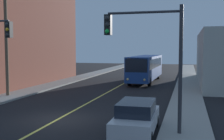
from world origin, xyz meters
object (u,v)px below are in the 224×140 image
at_px(utility_pole_near, 6,25).
at_px(city_bus, 146,67).
at_px(traffic_signal_right_corner, 148,45).
at_px(parked_car_silver, 136,117).

bearing_deg(utility_pole_near, city_bus, 55.39).
bearing_deg(city_bus, traffic_signal_right_corner, -81.42).
bearing_deg(traffic_signal_right_corner, parked_car_silver, -151.32).
bearing_deg(parked_car_silver, utility_pole_near, 149.35).
xyz_separation_m(parked_car_silver, traffic_signal_right_corner, (0.47, 0.26, 3.46)).
relative_size(utility_pole_near, traffic_signal_right_corner, 1.82).
distance_m(utility_pole_near, traffic_signal_right_corner, 14.91).
height_order(city_bus, utility_pole_near, utility_pole_near).
xyz_separation_m(parked_car_silver, utility_pole_near, (-12.49, 7.40, 5.27)).
height_order(city_bus, traffic_signal_right_corner, traffic_signal_right_corner).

